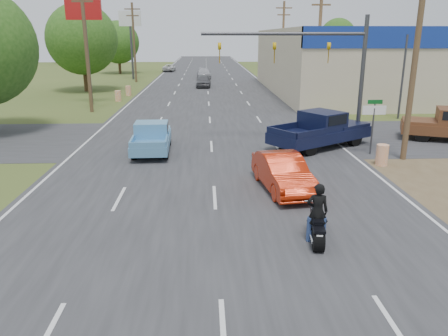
{
  "coord_description": "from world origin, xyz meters",
  "views": [
    {
      "loc": [
        -0.31,
        -7.54,
        5.87
      ],
      "look_at": [
        0.34,
        7.56,
        1.3
      ],
      "focal_mm": 35.0,
      "sensor_mm": 36.0,
      "label": 1
    }
  ],
  "objects_px": {
    "navy_pickup": "(322,129)",
    "distant_car_grey": "(203,81)",
    "motorcycle": "(317,228)",
    "rider": "(317,215)",
    "distant_car_white": "(169,68)",
    "blue_pickup": "(152,137)",
    "distant_car_silver": "(204,73)",
    "red_convertible": "(283,173)"
  },
  "relations": [
    {
      "from": "navy_pickup",
      "to": "distant_car_white",
      "type": "xyz_separation_m",
      "value": [
        -12.57,
        54.51,
        -0.4
      ]
    },
    {
      "from": "distant_car_white",
      "to": "distant_car_silver",
      "type": "bearing_deg",
      "value": 118.08
    },
    {
      "from": "distant_car_silver",
      "to": "distant_car_white",
      "type": "distance_m",
      "value": 13.83
    },
    {
      "from": "red_convertible",
      "to": "rider",
      "type": "relative_size",
      "value": 2.48
    },
    {
      "from": "red_convertible",
      "to": "distant_car_silver",
      "type": "height_order",
      "value": "red_convertible"
    },
    {
      "from": "motorcycle",
      "to": "navy_pickup",
      "type": "relative_size",
      "value": 0.33
    },
    {
      "from": "distant_car_grey",
      "to": "distant_car_silver",
      "type": "distance_m",
      "value": 12.23
    },
    {
      "from": "motorcycle",
      "to": "blue_pickup",
      "type": "distance_m",
      "value": 12.55
    },
    {
      "from": "distant_car_silver",
      "to": "red_convertible",
      "type": "bearing_deg",
      "value": -89.88
    },
    {
      "from": "red_convertible",
      "to": "rider",
      "type": "bearing_deg",
      "value": -95.58
    },
    {
      "from": "rider",
      "to": "distant_car_silver",
      "type": "relative_size",
      "value": 0.37
    },
    {
      "from": "motorcycle",
      "to": "distant_car_white",
      "type": "xyz_separation_m",
      "value": [
        -9.42,
        66.11,
        0.13
      ]
    },
    {
      "from": "blue_pickup",
      "to": "distant_car_white",
      "type": "relative_size",
      "value": 1.13
    },
    {
      "from": "rider",
      "to": "blue_pickup",
      "type": "height_order",
      "value": "rider"
    },
    {
      "from": "red_convertible",
      "to": "distant_car_silver",
      "type": "xyz_separation_m",
      "value": [
        -3.18,
        49.02,
        -0.03
      ]
    },
    {
      "from": "rider",
      "to": "navy_pickup",
      "type": "xyz_separation_m",
      "value": [
        3.14,
        11.56,
        0.13
      ]
    },
    {
      "from": "motorcycle",
      "to": "blue_pickup",
      "type": "height_order",
      "value": "blue_pickup"
    },
    {
      "from": "rider",
      "to": "blue_pickup",
      "type": "relative_size",
      "value": 0.36
    },
    {
      "from": "red_convertible",
      "to": "distant_car_grey",
      "type": "relative_size",
      "value": 1.02
    },
    {
      "from": "distant_car_silver",
      "to": "distant_car_white",
      "type": "height_order",
      "value": "distant_car_silver"
    },
    {
      "from": "navy_pickup",
      "to": "distant_car_grey",
      "type": "relative_size",
      "value": 1.48
    },
    {
      "from": "red_convertible",
      "to": "blue_pickup",
      "type": "height_order",
      "value": "blue_pickup"
    },
    {
      "from": "red_convertible",
      "to": "distant_car_white",
      "type": "xyz_separation_m",
      "value": [
        -9.21,
        61.47,
        -0.11
      ]
    },
    {
      "from": "motorcycle",
      "to": "rider",
      "type": "bearing_deg",
      "value": 90.0
    },
    {
      "from": "rider",
      "to": "red_convertible",
      "type": "bearing_deg",
      "value": -79.9
    },
    {
      "from": "motorcycle",
      "to": "distant_car_silver",
      "type": "bearing_deg",
      "value": 101.06
    },
    {
      "from": "motorcycle",
      "to": "red_convertible",
      "type": "bearing_deg",
      "value": 100.0
    },
    {
      "from": "red_convertible",
      "to": "motorcycle",
      "type": "xyz_separation_m",
      "value": [
        0.21,
        -4.65,
        -0.25
      ]
    },
    {
      "from": "blue_pickup",
      "to": "distant_car_silver",
      "type": "bearing_deg",
      "value": 84.54
    },
    {
      "from": "rider",
      "to": "distant_car_silver",
      "type": "xyz_separation_m",
      "value": [
        -3.39,
        53.62,
        -0.18
      ]
    },
    {
      "from": "distant_car_silver",
      "to": "blue_pickup",
      "type": "bearing_deg",
      "value": -97.18
    },
    {
      "from": "blue_pickup",
      "to": "distant_car_grey",
      "type": "distance_m",
      "value": 30.57
    },
    {
      "from": "distant_car_silver",
      "to": "motorcycle",
      "type": "bearing_deg",
      "value": -89.98
    },
    {
      "from": "motorcycle",
      "to": "rider",
      "type": "height_order",
      "value": "rider"
    },
    {
      "from": "motorcycle",
      "to": "distant_car_silver",
      "type": "height_order",
      "value": "distant_car_silver"
    },
    {
      "from": "navy_pickup",
      "to": "distant_car_white",
      "type": "bearing_deg",
      "value": 159.55
    },
    {
      "from": "red_convertible",
      "to": "distant_car_white",
      "type": "bearing_deg",
      "value": 90.28
    },
    {
      "from": "distant_car_grey",
      "to": "distant_car_silver",
      "type": "height_order",
      "value": "distant_car_grey"
    },
    {
      "from": "rider",
      "to": "distant_car_white",
      "type": "distance_m",
      "value": 66.73
    },
    {
      "from": "rider",
      "to": "distant_car_silver",
      "type": "distance_m",
      "value": 53.73
    },
    {
      "from": "rider",
      "to": "distant_car_grey",
      "type": "height_order",
      "value": "rider"
    },
    {
      "from": "navy_pickup",
      "to": "distant_car_grey",
      "type": "bearing_deg",
      "value": 158.98
    }
  ]
}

